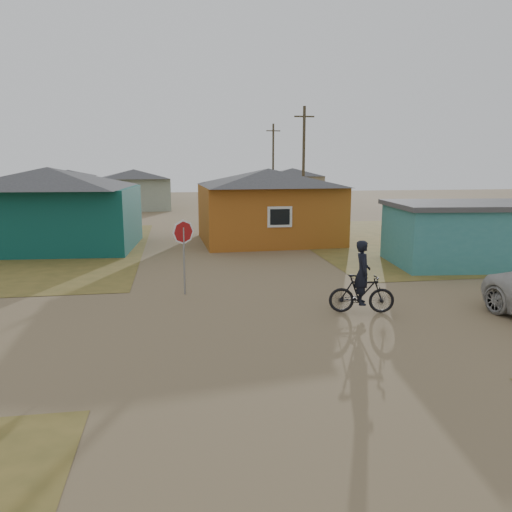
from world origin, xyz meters
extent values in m
plane|color=olive|center=(0.00, 0.00, 0.00)|extent=(120.00, 120.00, 0.00)
cube|color=olive|center=(14.00, 13.00, 0.01)|extent=(20.00, 18.00, 0.00)
cube|color=#0B3E38|center=(-8.50, 13.50, 1.50)|extent=(8.40, 6.54, 3.00)
pyramid|color=#38383A|center=(-8.50, 13.50, 3.50)|extent=(8.93, 7.08, 1.00)
cube|color=#A15618|center=(2.50, 14.00, 1.50)|extent=(7.21, 6.24, 3.00)
pyramid|color=#38383A|center=(2.50, 14.00, 3.45)|extent=(7.72, 6.76, 0.90)
cube|color=silver|center=(2.50, 10.97, 1.65)|extent=(1.20, 0.06, 1.00)
cube|color=black|center=(2.50, 10.94, 1.65)|extent=(0.95, 0.04, 0.75)
cube|color=teal|center=(9.50, 6.50, 1.20)|extent=(6.39, 4.61, 2.40)
cube|color=#38383A|center=(9.50, 6.50, 2.50)|extent=(6.71, 4.93, 0.20)
cube|color=gray|center=(-6.00, 34.00, 1.40)|extent=(6.49, 5.60, 2.80)
pyramid|color=#38383A|center=(-6.00, 34.00, 3.20)|extent=(7.04, 6.15, 0.80)
cube|color=tan|center=(10.00, 40.00, 1.40)|extent=(6.41, 5.50, 2.80)
pyramid|color=#38383A|center=(10.00, 40.00, 3.20)|extent=(6.95, 6.05, 0.80)
cube|color=gray|center=(-14.00, 46.00, 1.35)|extent=(5.75, 5.28, 2.70)
pyramid|color=#38383A|center=(-14.00, 46.00, 3.05)|extent=(6.28, 5.81, 0.70)
cylinder|color=#433A28|center=(6.50, 22.00, 4.00)|extent=(0.20, 0.20, 8.00)
cube|color=#433A28|center=(6.50, 22.00, 7.30)|extent=(1.40, 0.10, 0.10)
cylinder|color=#433A28|center=(7.50, 38.00, 4.00)|extent=(0.20, 0.20, 8.00)
cube|color=#433A28|center=(7.50, 38.00, 7.30)|extent=(1.40, 0.10, 0.10)
cylinder|color=gray|center=(-2.20, 3.56, 1.10)|extent=(0.06, 0.06, 2.19)
imported|color=black|center=(2.72, 0.71, 0.55)|extent=(1.91, 0.89, 1.11)
imported|color=black|center=(2.72, 0.71, 1.18)|extent=(0.56, 0.74, 1.82)
camera|label=1|loc=(-2.44, -12.32, 4.23)|focal=35.00mm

